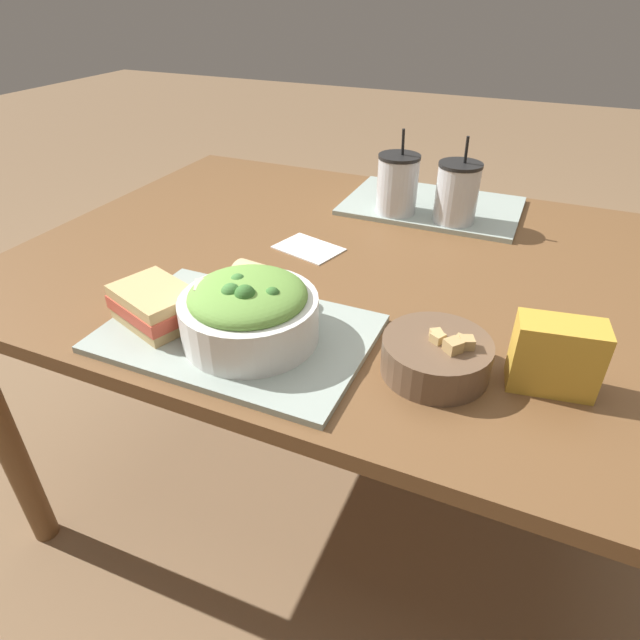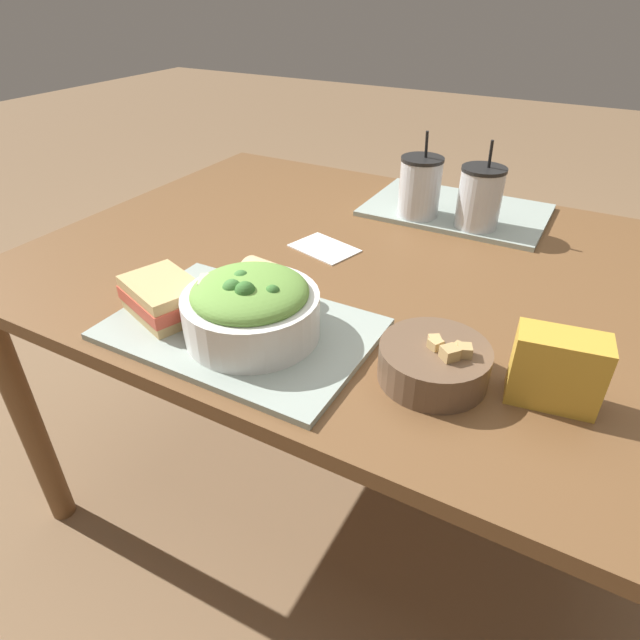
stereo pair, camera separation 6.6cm
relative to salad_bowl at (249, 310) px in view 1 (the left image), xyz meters
name	(u,v)px [view 1 (the left image)]	position (x,y,z in m)	size (l,w,h in m)	color
ground_plane	(349,483)	(0.06, 0.37, -0.80)	(12.00, 12.00, 0.00)	#846647
dining_table	(358,290)	(0.06, 0.37, -0.14)	(1.48, 1.07, 0.73)	brown
tray_near	(238,333)	(-0.03, 0.01, -0.06)	(0.45, 0.30, 0.01)	#99A89E
tray_far	(432,206)	(0.13, 0.73, -0.06)	(0.45, 0.30, 0.01)	#99A89E
salad_bowl	(249,310)	(0.00, 0.00, 0.00)	(0.23, 0.23, 0.12)	white
soup_bowl	(436,355)	(0.30, 0.05, -0.03)	(0.17, 0.17, 0.08)	brown
sandwich_near	(156,305)	(-0.17, -0.02, -0.02)	(0.17, 0.15, 0.06)	tan
baguette_near	(262,283)	(-0.04, 0.12, -0.02)	(0.11, 0.08, 0.07)	#DBBC84
drink_cup_dark	(396,186)	(0.06, 0.63, 0.01)	(0.10, 0.10, 0.21)	silver
drink_cup_red	(457,195)	(0.20, 0.63, 0.01)	(0.10, 0.10, 0.21)	silver
chip_bag	(556,356)	(0.46, 0.08, -0.01)	(0.13, 0.08, 0.11)	gold
napkin_folded	(308,249)	(-0.06, 0.37, -0.06)	(0.16, 0.13, 0.00)	white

